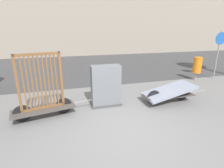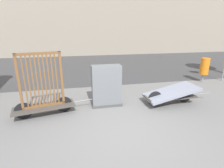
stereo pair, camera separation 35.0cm
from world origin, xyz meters
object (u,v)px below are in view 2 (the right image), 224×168
(bike_cart_with_mattress, at_px, (171,94))
(trash_bin, at_px, (205,66))
(bike_cart_with_bedframe, at_px, (43,95))
(utility_cabinet, at_px, (106,87))

(bike_cart_with_mattress, bearing_deg, trash_bin, 34.42)
(bike_cart_with_bedframe, relative_size, utility_cabinet, 1.79)
(bike_cart_with_bedframe, bearing_deg, trash_bin, 4.31)
(bike_cart_with_bedframe, height_order, bike_cart_with_mattress, bike_cart_with_bedframe)
(bike_cart_with_mattress, xyz_separation_m, utility_cabinet, (-2.20, 0.34, 0.28))
(bike_cart_with_bedframe, distance_m, bike_cart_with_mattress, 4.16)
(bike_cart_with_bedframe, distance_m, utility_cabinet, 1.98)
(bike_cart_with_mattress, bearing_deg, utility_cabinet, 170.49)
(bike_cart_with_mattress, height_order, utility_cabinet, utility_cabinet)
(bike_cart_with_bedframe, distance_m, trash_bin, 7.35)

